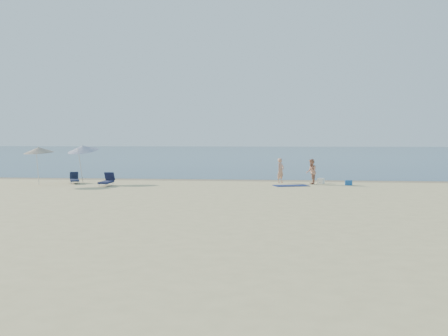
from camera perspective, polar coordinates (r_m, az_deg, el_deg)
The scene contains 12 objects.
ground at distance 18.52m, azimuth -4.65°, elevation -5.68°, with size 160.00×160.00×0.00m, color #D1C28B.
sea at distance 118.02m, azimuth 5.11°, elevation 1.63°, with size 240.00×160.00×0.01m, color #0B2745.
wet_sand_strip at distance 37.62m, azimuth 1.27°, elevation -1.25°, with size 240.00×1.60×0.00m, color #847254.
person_left at distance 35.50m, azimuth 5.76°, elevation -0.26°, with size 0.57×0.37×1.56m, color tan.
person_right at distance 34.77m, azimuth 8.87°, elevation -0.36°, with size 0.75×0.59×1.55m, color tan.
beach_towel at distance 33.38m, azimuth 6.82°, elevation -1.79°, with size 2.01×1.12×0.03m, color #0F1A4B.
white_bag at distance 35.44m, azimuth 9.82°, elevation -1.30°, with size 0.38×0.33×0.33m, color white.
blue_cooler at distance 34.45m, azimuth 12.54°, elevation -1.47°, with size 0.43×0.30×0.30m, color #1E57A6.
umbrella_near at distance 36.87m, azimuth -14.15°, elevation 1.95°, with size 2.49×2.50×2.58m.
umbrella_far at distance 35.57m, azimuth -18.31°, elevation 1.75°, with size 2.39×2.40×2.40m.
lounger_left at distance 36.19m, azimuth -14.96°, elevation -1.12°, with size 1.12×1.67×0.70m.
lounger_right at distance 33.84m, azimuth -11.83°, elevation -1.31°, with size 0.68×1.80×0.78m.
Camera 1 is at (3.67, -17.93, 2.79)m, focal length 45.00 mm.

